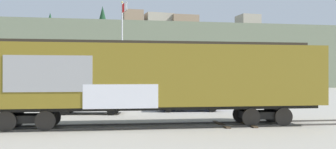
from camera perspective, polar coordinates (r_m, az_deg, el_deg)
The scene contains 7 objects.
ground_plane at distance 17.59m, azimuth -3.28°, elevation -8.43°, with size 260.00×260.00×0.00m, color gray.
track at distance 17.69m, azimuth -0.06°, elevation -8.25°, with size 60.02×3.82×0.08m.
freight_car at distance 17.42m, azimuth -2.80°, elevation -0.38°, with size 17.32×3.20×4.25m.
flagpole at distance 30.58m, azimuth -7.33°, elevation 5.58°, with size 0.46×1.41×8.97m.
hillside at distance 87.49m, azimuth -8.19°, elevation 2.47°, with size 116.68×41.41×17.62m.
parked_car_silver at distance 23.86m, azimuth -12.62°, elevation -4.22°, with size 4.79×2.51×1.67m.
parked_car_blue at distance 25.16m, azimuth 3.32°, elevation -3.99°, with size 4.62×2.22×1.71m.
Camera 1 is at (-1.87, -17.30, 2.52)m, focal length 37.58 mm.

